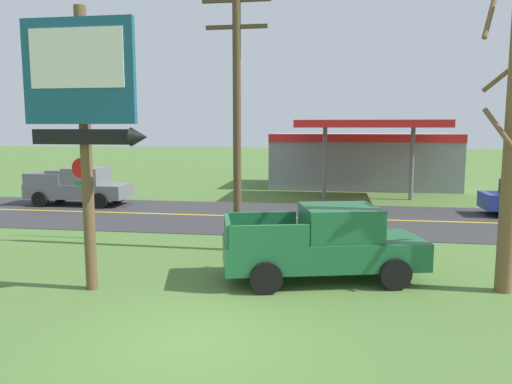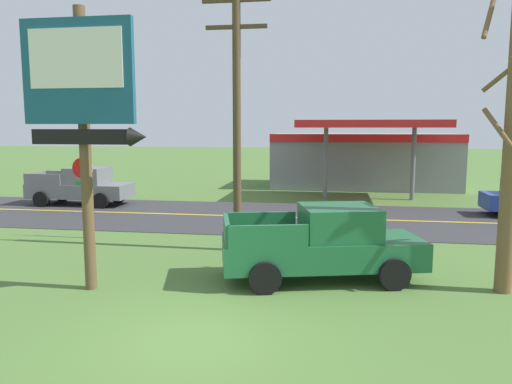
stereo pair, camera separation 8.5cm
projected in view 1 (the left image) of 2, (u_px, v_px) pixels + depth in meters
ground_plane at (192, 340)px, 9.30m from camera, size 180.00×180.00×0.00m
road_asphalt at (273, 217)px, 22.04m from camera, size 140.00×8.00×0.02m
road_centre_line at (273, 217)px, 22.04m from camera, size 126.00×0.20×0.01m
motel_sign at (83, 101)px, 11.54m from camera, size 3.01×0.54×6.82m
stop_sign at (83, 183)px, 17.64m from camera, size 0.80×0.08×2.95m
utility_pole at (237, 111)px, 15.56m from camera, size 2.16×0.26×8.41m
gas_station at (362, 158)px, 33.07m from camera, size 12.00×11.50×4.40m
pickup_green_parked_on_lawn at (325, 244)px, 12.93m from camera, size 5.52×3.18×1.96m
pickup_grey_on_road at (80, 187)px, 25.43m from camera, size 5.20×2.24×1.96m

